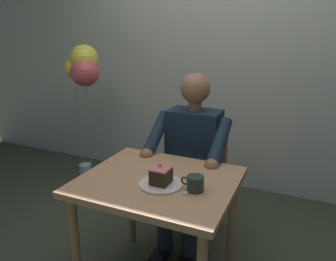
% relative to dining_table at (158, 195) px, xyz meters
% --- Properties ---
extents(cafe_rear_panel, '(6.40, 0.12, 3.00)m').
position_rel_dining_table_xyz_m(cafe_rear_panel, '(0.00, -1.56, 0.90)').
color(cafe_rear_panel, beige).
rests_on(cafe_rear_panel, ground).
extents(dining_table, '(0.84, 0.72, 0.70)m').
position_rel_dining_table_xyz_m(dining_table, '(0.00, 0.00, 0.00)').
color(dining_table, tan).
rests_on(dining_table, ground).
extents(chair, '(0.42, 0.42, 0.88)m').
position_rel_dining_table_xyz_m(chair, '(0.00, -0.67, -0.12)').
color(chair, '#B88047').
rests_on(chair, ground).
extents(seated_person, '(0.53, 0.58, 1.21)m').
position_rel_dining_table_xyz_m(seated_person, '(-0.00, -0.50, 0.03)').
color(seated_person, '#162736').
rests_on(seated_person, ground).
extents(dessert_plate, '(0.23, 0.23, 0.01)m').
position_rel_dining_table_xyz_m(dessert_plate, '(-0.05, 0.06, 0.11)').
color(dessert_plate, silver).
rests_on(dessert_plate, dining_table).
extents(cake_slice, '(0.09, 0.11, 0.11)m').
position_rel_dining_table_xyz_m(cake_slice, '(-0.05, 0.06, 0.16)').
color(cake_slice, '#322615').
rests_on(cake_slice, dessert_plate).
extents(coffee_cup, '(0.12, 0.09, 0.08)m').
position_rel_dining_table_xyz_m(coffee_cup, '(-0.23, 0.05, 0.14)').
color(coffee_cup, '#283730').
rests_on(coffee_cup, dining_table).
extents(dessert_spoon, '(0.03, 0.14, 0.01)m').
position_rel_dining_table_xyz_m(dessert_spoon, '(-0.20, 0.07, 0.10)').
color(dessert_spoon, silver).
rests_on(dessert_spoon, dining_table).
extents(balloon_display, '(0.34, 0.30, 1.37)m').
position_rel_dining_table_xyz_m(balloon_display, '(1.19, -0.91, 0.50)').
color(balloon_display, '#B2C1C6').
rests_on(balloon_display, ground).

